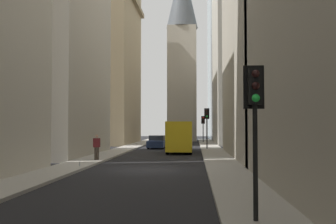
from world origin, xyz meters
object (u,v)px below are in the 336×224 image
at_px(sedan_navy, 157,142).
at_px(traffic_light_foreground, 255,105).
at_px(traffic_light_far_junction, 203,123).
at_px(pedestrian, 97,146).
at_px(discarded_bottle, 80,164).
at_px(traffic_light_midblock, 207,119).
at_px(delivery_truck, 180,137).

relative_size(sedan_navy, traffic_light_foreground, 1.12).
bearing_deg(traffic_light_far_junction, sedan_navy, 156.96).
height_order(sedan_navy, traffic_light_foreground, traffic_light_foreground).
bearing_deg(pedestrian, traffic_light_foreground, -152.31).
bearing_deg(traffic_light_foreground, sedan_navy, 10.28).
distance_m(pedestrian, discarded_bottle, 4.10).
xyz_separation_m(traffic_light_midblock, traffic_light_far_junction, (15.19, 0.04, -0.30)).
relative_size(traffic_light_foreground, pedestrian, 2.22).
bearing_deg(discarded_bottle, traffic_light_midblock, -24.85).
bearing_deg(traffic_light_far_junction, traffic_light_midblock, -179.84).
xyz_separation_m(traffic_light_foreground, traffic_light_midblock, (28.63, 0.24, 0.21)).
bearing_deg(traffic_light_far_junction, delivery_truck, 172.27).
relative_size(traffic_light_foreground, traffic_light_midblock, 0.93).
xyz_separation_m(delivery_truck, pedestrian, (-9.22, 5.35, -0.37)).
distance_m(sedan_navy, traffic_light_midblock, 6.49).
xyz_separation_m(sedan_navy, traffic_light_midblock, (-2.55, -5.42, 2.52)).
distance_m(sedan_navy, discarded_bottle, 19.71).
bearing_deg(delivery_truck, discarded_bottle, 158.33).
relative_size(traffic_light_far_junction, pedestrian, 2.15).
height_order(delivery_truck, sedan_navy, delivery_truck).
relative_size(traffic_light_foreground, traffic_light_far_junction, 1.03).
distance_m(traffic_light_foreground, pedestrian, 17.75).
xyz_separation_m(delivery_truck, traffic_light_foreground, (-24.85, -2.85, 1.51)).
xyz_separation_m(pedestrian, discarded_bottle, (-4.01, -0.09, -0.84)).
height_order(traffic_light_far_junction, discarded_bottle, traffic_light_far_junction).
bearing_deg(traffic_light_foreground, delivery_truck, 6.55).
relative_size(delivery_truck, traffic_light_far_junction, 1.73).
distance_m(sedan_navy, pedestrian, 15.76).
height_order(traffic_light_foreground, discarded_bottle, traffic_light_foreground).
xyz_separation_m(delivery_truck, traffic_light_midblock, (3.77, -2.62, 1.72)).
distance_m(traffic_light_midblock, pedestrian, 15.38).
distance_m(traffic_light_foreground, traffic_light_far_junction, 43.82).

